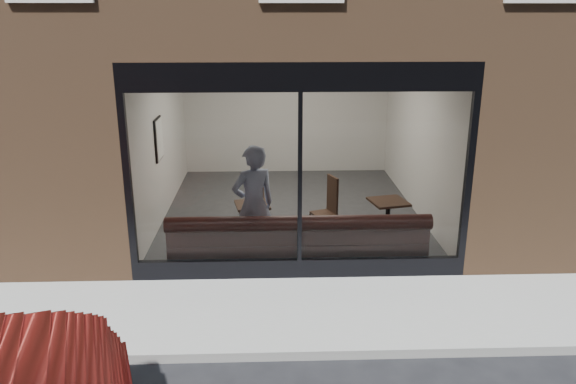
{
  "coord_description": "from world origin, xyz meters",
  "views": [
    {
      "loc": [
        -0.44,
        -5.66,
        3.83
      ],
      "look_at": [
        -0.16,
        2.4,
        1.25
      ],
      "focal_mm": 35.0,
      "sensor_mm": 36.0,
      "label": 1
    }
  ],
  "objects_px": {
    "person": "(254,205)",
    "cafe_table_right": "(389,202)",
    "cafe_chair_left": "(253,209)",
    "banquette": "(298,253)",
    "cafe_table_left": "(252,205)",
    "cafe_chair_right": "(323,214)"
  },
  "relations": [
    {
      "from": "cafe_table_left",
      "to": "cafe_chair_right",
      "type": "height_order",
      "value": "cafe_table_left"
    },
    {
      "from": "cafe_chair_left",
      "to": "person",
      "type": "bearing_deg",
      "value": 95.48
    },
    {
      "from": "cafe_table_right",
      "to": "cafe_chair_right",
      "type": "xyz_separation_m",
      "value": [
        -1.04,
        0.81,
        -0.5
      ]
    },
    {
      "from": "cafe_table_right",
      "to": "cafe_chair_left",
      "type": "xyz_separation_m",
      "value": [
        -2.36,
        1.12,
        -0.5
      ]
    },
    {
      "from": "person",
      "to": "cafe_table_right",
      "type": "xyz_separation_m",
      "value": [
        2.29,
        0.76,
        -0.22
      ]
    },
    {
      "from": "cafe_table_left",
      "to": "cafe_chair_left",
      "type": "xyz_separation_m",
      "value": [
        -0.03,
        1.19,
        -0.5
      ]
    },
    {
      "from": "person",
      "to": "cafe_chair_right",
      "type": "distance_m",
      "value": 2.13
    },
    {
      "from": "cafe_table_left",
      "to": "cafe_chair_right",
      "type": "distance_m",
      "value": 1.65
    },
    {
      "from": "cafe_chair_right",
      "to": "cafe_chair_left",
      "type": "bearing_deg",
      "value": -35.1
    },
    {
      "from": "banquette",
      "to": "cafe_table_right",
      "type": "bearing_deg",
      "value": 30.16
    },
    {
      "from": "banquette",
      "to": "person",
      "type": "distance_m",
      "value": 1.02
    },
    {
      "from": "cafe_chair_right",
      "to": "cafe_table_left",
      "type": "bearing_deg",
      "value": 12.44
    },
    {
      "from": "cafe_table_right",
      "to": "cafe_chair_left",
      "type": "height_order",
      "value": "cafe_table_right"
    },
    {
      "from": "person",
      "to": "cafe_chair_left",
      "type": "distance_m",
      "value": 2.01
    },
    {
      "from": "banquette",
      "to": "cafe_table_left",
      "type": "relative_size",
      "value": 7.23
    },
    {
      "from": "cafe_chair_left",
      "to": "cafe_chair_right",
      "type": "distance_m",
      "value": 1.36
    },
    {
      "from": "person",
      "to": "cafe_table_right",
      "type": "distance_m",
      "value": 2.42
    },
    {
      "from": "person",
      "to": "cafe_table_left",
      "type": "xyz_separation_m",
      "value": [
        -0.04,
        0.68,
        -0.22
      ]
    },
    {
      "from": "cafe_table_right",
      "to": "banquette",
      "type": "bearing_deg",
      "value": -149.84
    },
    {
      "from": "banquette",
      "to": "cafe_table_left",
      "type": "distance_m",
      "value": 1.23
    },
    {
      "from": "person",
      "to": "cafe_chair_right",
      "type": "bearing_deg",
      "value": -153.39
    },
    {
      "from": "person",
      "to": "banquette",
      "type": "bearing_deg",
      "value": 141.16
    }
  ]
}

